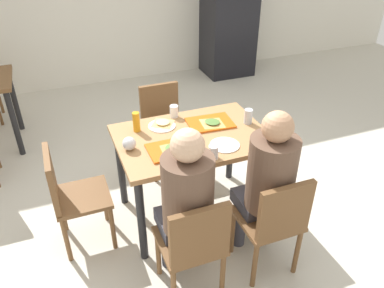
{
  "coord_description": "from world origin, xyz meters",
  "views": [
    {
      "loc": [
        -0.92,
        -2.38,
        2.31
      ],
      "look_at": [
        0.0,
        0.0,
        0.7
      ],
      "focal_mm": 36.17,
      "sensor_mm": 36.0,
      "label": 1
    }
  ],
  "objects_px": {
    "pizza_slice_c": "(163,123)",
    "drink_fridge": "(229,10)",
    "plastic_cup_b": "(214,152)",
    "chair_near_right": "(274,220)",
    "chair_far_side": "(163,122)",
    "main_table": "(192,147)",
    "plastic_cup_a": "(174,111)",
    "soda_can": "(248,116)",
    "foil_bundle": "(129,144)",
    "tray_red_near": "(173,149)",
    "pizza_slice_a": "(173,148)",
    "person_in_brown_jacket": "(267,179)",
    "tray_red_far": "(210,123)",
    "paper_plate_near_edge": "(225,145)",
    "paper_plate_center": "(162,126)",
    "chair_left_end": "(69,193)",
    "person_in_red": "(186,199)",
    "condiment_bottle": "(136,122)",
    "pizza_slice_b": "(212,122)",
    "chair_near_left": "(194,243)"
  },
  "relations": [
    {
      "from": "pizza_slice_c",
      "to": "drink_fridge",
      "type": "bearing_deg",
      "value": 54.75
    },
    {
      "from": "plastic_cup_b",
      "to": "drink_fridge",
      "type": "relative_size",
      "value": 0.05
    },
    {
      "from": "chair_near_right",
      "to": "chair_far_side",
      "type": "xyz_separation_m",
      "value": [
        -0.29,
        1.57,
        0.0
      ]
    },
    {
      "from": "main_table",
      "to": "plastic_cup_a",
      "type": "relative_size",
      "value": 11.61
    },
    {
      "from": "soda_can",
      "to": "foil_bundle",
      "type": "height_order",
      "value": "soda_can"
    },
    {
      "from": "tray_red_near",
      "to": "soda_can",
      "type": "height_order",
      "value": "soda_can"
    },
    {
      "from": "chair_far_side",
      "to": "soda_can",
      "type": "distance_m",
      "value": 0.97
    },
    {
      "from": "pizza_slice_a",
      "to": "main_table",
      "type": "bearing_deg",
      "value": 37.01
    },
    {
      "from": "main_table",
      "to": "person_in_brown_jacket",
      "type": "xyz_separation_m",
      "value": [
        0.29,
        -0.65,
        0.07
      ]
    },
    {
      "from": "tray_red_far",
      "to": "paper_plate_near_edge",
      "type": "xyz_separation_m",
      "value": [
        -0.03,
        -0.34,
        -0.0
      ]
    },
    {
      "from": "tray_red_far",
      "to": "person_in_brown_jacket",
      "type": "bearing_deg",
      "value": -83.51
    },
    {
      "from": "paper_plate_center",
      "to": "pizza_slice_a",
      "type": "height_order",
      "value": "pizza_slice_a"
    },
    {
      "from": "paper_plate_center",
      "to": "plastic_cup_a",
      "type": "bearing_deg",
      "value": 39.7
    },
    {
      "from": "chair_far_side",
      "to": "chair_left_end",
      "type": "xyz_separation_m",
      "value": [
        -0.96,
        -0.79,
        0.0
      ]
    },
    {
      "from": "person_in_red",
      "to": "pizza_slice_a",
      "type": "bearing_deg",
      "value": 80.31
    },
    {
      "from": "plastic_cup_a",
      "to": "main_table",
      "type": "bearing_deg",
      "value": -85.14
    },
    {
      "from": "person_in_red",
      "to": "foil_bundle",
      "type": "height_order",
      "value": "person_in_red"
    },
    {
      "from": "chair_near_right",
      "to": "plastic_cup_a",
      "type": "xyz_separation_m",
      "value": [
        -0.32,
        1.13,
        0.33
      ]
    },
    {
      "from": "tray_red_far",
      "to": "condiment_bottle",
      "type": "bearing_deg",
      "value": 170.19
    },
    {
      "from": "soda_can",
      "to": "main_table",
      "type": "bearing_deg",
      "value": -177.67
    },
    {
      "from": "plastic_cup_b",
      "to": "pizza_slice_b",
      "type": "bearing_deg",
      "value": 67.34
    },
    {
      "from": "chair_near_right",
      "to": "plastic_cup_a",
      "type": "distance_m",
      "value": 1.22
    },
    {
      "from": "paper_plate_center",
      "to": "plastic_cup_a",
      "type": "height_order",
      "value": "plastic_cup_a"
    },
    {
      "from": "main_table",
      "to": "tray_red_near",
      "type": "xyz_separation_m",
      "value": [
        -0.2,
        -0.14,
        0.11
      ]
    },
    {
      "from": "tray_red_near",
      "to": "pizza_slice_c",
      "type": "xyz_separation_m",
      "value": [
        0.04,
        0.39,
        0.01
      ]
    },
    {
      "from": "pizza_slice_a",
      "to": "plastic_cup_b",
      "type": "distance_m",
      "value": 0.3
    },
    {
      "from": "chair_far_side",
      "to": "drink_fridge",
      "type": "xyz_separation_m",
      "value": [
        1.68,
        2.06,
        0.46
      ]
    },
    {
      "from": "person_in_brown_jacket",
      "to": "pizza_slice_b",
      "type": "xyz_separation_m",
      "value": [
        -0.08,
        0.74,
        0.06
      ]
    },
    {
      "from": "person_in_brown_jacket",
      "to": "plastic_cup_b",
      "type": "height_order",
      "value": "person_in_brown_jacket"
    },
    {
      "from": "person_in_brown_jacket",
      "to": "condiment_bottle",
      "type": "bearing_deg",
      "value": 127.62
    },
    {
      "from": "tray_red_near",
      "to": "paper_plate_center",
      "type": "xyz_separation_m",
      "value": [
        0.03,
        0.36,
        -0.0
      ]
    },
    {
      "from": "tray_red_far",
      "to": "person_in_red",
      "type": "bearing_deg",
      "value": -122.79
    },
    {
      "from": "soda_can",
      "to": "drink_fridge",
      "type": "height_order",
      "value": "drink_fridge"
    },
    {
      "from": "paper_plate_near_edge",
      "to": "pizza_slice_c",
      "type": "bearing_deg",
      "value": 125.56
    },
    {
      "from": "foil_bundle",
      "to": "pizza_slice_c",
      "type": "bearing_deg",
      "value": 38.31
    },
    {
      "from": "tray_red_near",
      "to": "pizza_slice_a",
      "type": "xyz_separation_m",
      "value": [
        -0.0,
        -0.02,
        0.02
      ]
    },
    {
      "from": "main_table",
      "to": "chair_near_left",
      "type": "xyz_separation_m",
      "value": [
        -0.29,
        -0.79,
        -0.18
      ]
    },
    {
      "from": "chair_near_right",
      "to": "pizza_slice_c",
      "type": "bearing_deg",
      "value": 113.54
    },
    {
      "from": "chair_near_left",
      "to": "soda_can",
      "type": "height_order",
      "value": "soda_can"
    },
    {
      "from": "soda_can",
      "to": "pizza_slice_b",
      "type": "bearing_deg",
      "value": 165.55
    },
    {
      "from": "drink_fridge",
      "to": "tray_red_near",
      "type": "bearing_deg",
      "value": -122.24
    },
    {
      "from": "tray_red_far",
      "to": "plastic_cup_b",
      "type": "distance_m",
      "value": 0.5
    },
    {
      "from": "paper_plate_center",
      "to": "soda_can",
      "type": "distance_m",
      "value": 0.7
    },
    {
      "from": "paper_plate_near_edge",
      "to": "chair_near_left",
      "type": "bearing_deg",
      "value": -129.44
    },
    {
      "from": "main_table",
      "to": "person_in_brown_jacket",
      "type": "height_order",
      "value": "person_in_brown_jacket"
    },
    {
      "from": "chair_far_side",
      "to": "paper_plate_center",
      "type": "bearing_deg",
      "value": -107.14
    },
    {
      "from": "person_in_brown_jacket",
      "to": "plastic_cup_b",
      "type": "bearing_deg",
      "value": 130.67
    },
    {
      "from": "pizza_slice_a",
      "to": "plastic_cup_a",
      "type": "distance_m",
      "value": 0.53
    },
    {
      "from": "plastic_cup_a",
      "to": "foil_bundle",
      "type": "distance_m",
      "value": 0.59
    },
    {
      "from": "foil_bundle",
      "to": "chair_near_right",
      "type": "bearing_deg",
      "value": -44.32
    }
  ]
}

